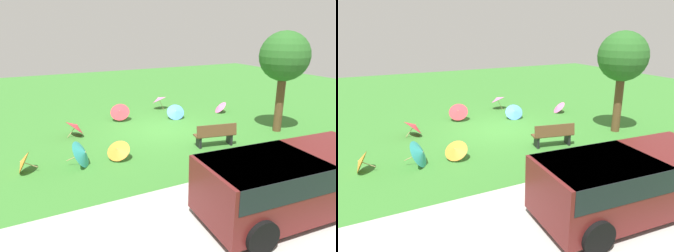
# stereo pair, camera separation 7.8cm
# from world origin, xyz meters

# --- Properties ---
(ground) EXTENTS (40.00, 40.00, 0.00)m
(ground) POSITION_xyz_m (0.00, 0.00, 0.00)
(ground) COLOR #387A2D
(road_strip) EXTENTS (40.00, 4.38, 0.01)m
(road_strip) POSITION_xyz_m (0.00, 7.00, 0.00)
(road_strip) COLOR #B2AFA8
(road_strip) RESTS_ON ground
(van_dark) EXTENTS (4.72, 2.39, 1.53)m
(van_dark) POSITION_xyz_m (0.26, 7.24, 0.91)
(van_dark) COLOR #591919
(van_dark) RESTS_ON ground
(park_bench) EXTENTS (1.66, 0.78, 0.90)m
(park_bench) POSITION_xyz_m (-0.91, 2.68, 0.47)
(park_bench) COLOR brown
(park_bench) RESTS_ON ground
(shade_tree) EXTENTS (2.06, 2.06, 4.27)m
(shade_tree) POSITION_xyz_m (-4.45, 2.36, 3.17)
(shade_tree) COLOR brown
(shade_tree) RESTS_ON ground
(parasol_pink_0) EXTENTS (1.13, 1.13, 0.84)m
(parasol_pink_0) POSITION_xyz_m (-1.48, -3.52, 0.57)
(parasol_pink_0) COLOR tan
(parasol_pink_0) RESTS_ON ground
(parasol_red_0) EXTENTS (0.92, 1.01, 0.79)m
(parasol_red_0) POSITION_xyz_m (3.59, -0.96, 0.42)
(parasol_red_0) COLOR tan
(parasol_red_0) RESTS_ON ground
(parasol_red_1) EXTENTS (1.15, 1.06, 0.86)m
(parasol_red_1) POSITION_xyz_m (1.22, -2.25, 0.48)
(parasol_red_1) COLOR tan
(parasol_red_1) RESTS_ON ground
(parasol_orange_0) EXTENTS (1.07, 1.06, 0.69)m
(parasol_orange_0) POSITION_xyz_m (2.83, 2.27, 0.38)
(parasol_orange_0) COLOR tan
(parasol_orange_0) RESTS_ON ground
(parasol_orange_1) EXTENTS (0.73, 0.83, 0.72)m
(parasol_orange_1) POSITION_xyz_m (5.81, 1.85, 0.36)
(parasol_orange_1) COLOR tan
(parasol_orange_1) RESTS_ON ground
(parasol_blue_0) EXTENTS (1.02, 0.91, 0.74)m
(parasol_blue_0) POSITION_xyz_m (-1.36, -1.34, 0.37)
(parasol_blue_0) COLOR tan
(parasol_blue_0) RESTS_ON ground
(parasol_pink_1) EXTENTS (0.78, 0.87, 0.63)m
(parasol_pink_1) POSITION_xyz_m (-4.04, -1.35, 0.31)
(parasol_pink_1) COLOR tan
(parasol_pink_1) RESTS_ON ground
(parasol_teal_1) EXTENTS (0.98, 1.09, 0.92)m
(parasol_teal_1) POSITION_xyz_m (4.00, 2.24, 0.46)
(parasol_teal_1) COLOR tan
(parasol_teal_1) RESTS_ON ground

